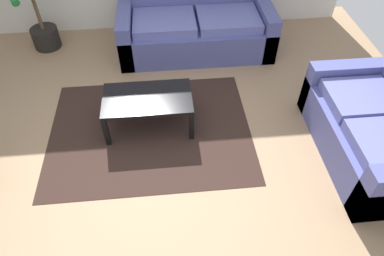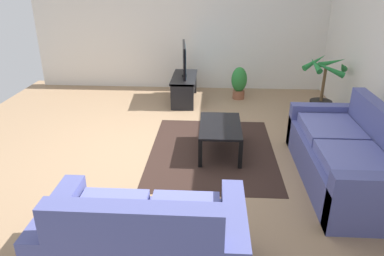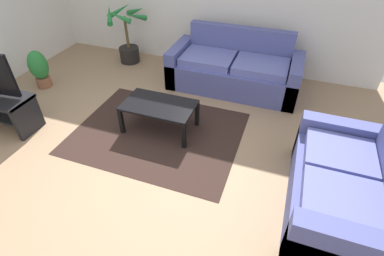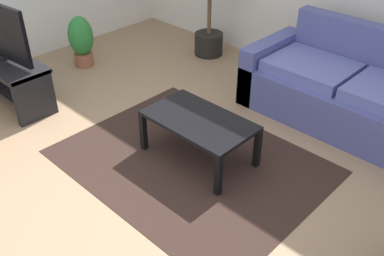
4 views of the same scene
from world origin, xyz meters
name	(u,v)px [view 2 (image 2 of 4)]	position (x,y,z in m)	size (l,w,h in m)	color
ground_plane	(161,148)	(0.00, 0.00, 0.00)	(6.60, 6.60, 0.00)	#937556
wall_left	(179,23)	(-3.00, 0.00, 1.35)	(0.06, 6.00, 2.70)	silver
couch_main	(347,158)	(0.71, 2.28, 0.30)	(2.06, 0.90, 0.90)	#4C518C
couch_loveseat	(145,244)	(2.28, 0.20, 0.30)	(0.90, 1.58, 0.90)	#4C518C
tv_stand	(184,85)	(-2.08, 0.17, 0.32)	(1.10, 0.45, 0.49)	black
tv	(184,59)	(-2.08, 0.17, 0.81)	(1.00, 0.14, 0.60)	black
coffee_table	(220,128)	(0.05, 0.83, 0.35)	(0.94, 0.55, 0.40)	black
area_rug	(212,151)	(0.05, 0.73, 0.00)	(2.20, 1.70, 0.01)	black
potted_palm	(322,92)	(-1.39, 2.55, 0.44)	(0.75, 0.75, 1.05)	black
potted_plant_small	(239,82)	(-2.28, 1.22, 0.33)	(0.30, 0.30, 0.63)	brown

